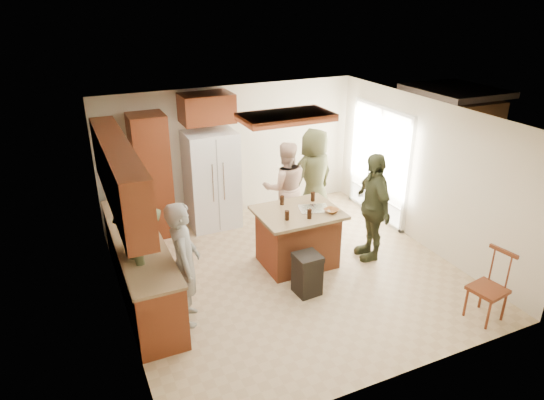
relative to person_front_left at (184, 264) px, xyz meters
name	(u,v)px	position (x,y,z in m)	size (l,w,h in m)	color
room_shell	(440,154)	(6.14, 2.12, 0.01)	(8.00, 5.20, 5.00)	tan
person_front_left	(184,264)	(0.00, 0.00, 0.00)	(0.63, 0.46, 1.72)	gray
person_behind_left	(285,188)	(2.33, 1.82, -0.02)	(0.82, 0.51, 1.69)	tan
person_behind_right	(314,176)	(2.99, 1.97, 0.04)	(0.88, 0.57, 1.80)	#373A21
person_side_right	(373,207)	(3.19, 0.41, 0.04)	(1.05, 0.54, 1.79)	#383C23
person_counter	(142,258)	(-0.45, 0.42, -0.03)	(1.07, 0.50, 1.66)	#373C23
left_cabinetry	(133,235)	(-0.48, 0.88, 0.10)	(0.64, 3.00, 2.30)	maroon
back_wall_units	(166,159)	(0.43, 2.68, 0.52)	(1.80, 0.60, 2.45)	maroon
refrigerator	(212,180)	(1.22, 2.60, 0.04)	(0.90, 0.76, 1.80)	white
kitchen_island	(297,237)	(2.00, 0.69, -0.39)	(1.28, 1.03, 0.93)	#974826
island_items	(313,208)	(2.22, 0.60, 0.11)	(0.92, 0.75, 0.15)	silver
trash_bin	(307,274)	(1.74, -0.12, -0.54)	(0.37, 0.37, 0.63)	black
spindle_chair	(489,289)	(3.65, -1.62, -0.41)	(0.48, 0.48, 0.99)	maroon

